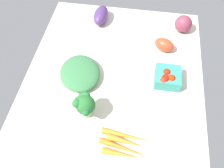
# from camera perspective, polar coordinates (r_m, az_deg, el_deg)

# --- Properties ---
(tablecloth) EXTENTS (1.04, 0.76, 0.02)m
(tablecloth) POSITION_cam_1_polar(r_m,az_deg,el_deg) (1.00, 0.00, -0.98)
(tablecloth) COLOR beige
(tablecloth) RESTS_ON ground
(roma_tomato) EXTENTS (0.09, 0.11, 0.06)m
(roma_tomato) POSITION_cam_1_polar(r_m,az_deg,el_deg) (1.13, 12.45, 9.20)
(roma_tomato) COLOR #D94426
(roma_tomato) RESTS_ON tablecloth
(broccoli_head) EXTENTS (0.09, 0.08, 0.12)m
(broccoli_head) POSITION_cam_1_polar(r_m,az_deg,el_deg) (0.87, -6.68, -4.80)
(broccoli_head) COLOR #99CC87
(broccoli_head) RESTS_ON tablecloth
(berry_basket) EXTENTS (0.10, 0.10, 0.07)m
(berry_basket) POSITION_cam_1_polar(r_m,az_deg,el_deg) (1.01, 13.18, 1.58)
(berry_basket) COLOR teal
(berry_basket) RESTS_ON tablecloth
(leafy_greens_clump) EXTENTS (0.24, 0.23, 0.05)m
(leafy_greens_clump) POSITION_cam_1_polar(r_m,az_deg,el_deg) (1.02, -7.74, 2.68)
(leafy_greens_clump) COLOR #3A7B48
(leafy_greens_clump) RESTS_ON tablecloth
(red_onion_center) EXTENTS (0.08, 0.08, 0.08)m
(red_onion_center) POSITION_cam_1_polar(r_m,az_deg,el_deg) (1.24, 16.78, 13.69)
(red_onion_center) COLOR #86374C
(red_onion_center) RESTS_ON tablecloth
(carrot_bunch) EXTENTS (0.10, 0.18, 0.03)m
(carrot_bunch) POSITION_cam_1_polar(r_m,az_deg,el_deg) (0.87, 2.80, -14.12)
(carrot_bunch) COLOR orange
(carrot_bunch) RESTS_ON tablecloth
(eggplant) EXTENTS (0.14, 0.08, 0.07)m
(eggplant) POSITION_cam_1_polar(r_m,az_deg,el_deg) (1.25, -2.69, 16.17)
(eggplant) COLOR #523272
(eggplant) RESTS_ON tablecloth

